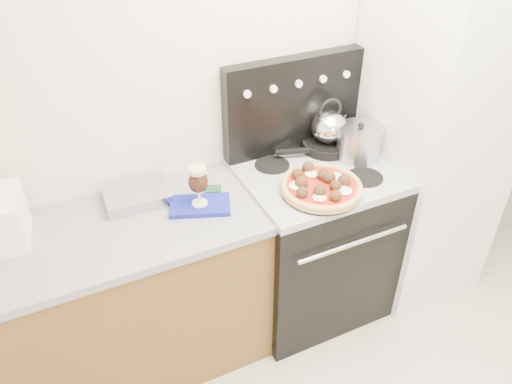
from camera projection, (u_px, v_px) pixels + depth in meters
room_shell at (444, 224)px, 1.64m from camera, size 3.52×3.01×2.52m
base_cabinet at (112, 307)px, 2.41m from camera, size 1.45×0.60×0.86m
countertop at (95, 236)px, 2.15m from camera, size 1.48×0.63×0.04m
stove_body at (311, 244)px, 2.78m from camera, size 0.76×0.65×0.88m
cooktop at (317, 175)px, 2.51m from camera, size 0.76×0.65×0.04m
backguard at (293, 104)px, 2.56m from camera, size 0.76×0.08×0.50m
fridge at (431, 139)px, 2.71m from camera, size 0.64×0.68×1.90m
foil_sheet at (137, 196)px, 2.32m from camera, size 0.31×0.23×0.06m
oven_mitt at (200, 206)px, 2.28m from camera, size 0.31×0.24×0.02m
beer_glass at (198, 186)px, 2.22m from camera, size 0.10×0.10×0.20m
pizza_pan at (321, 191)px, 2.35m from camera, size 0.47×0.47×0.01m
pizza at (322, 185)px, 2.33m from camera, size 0.47×0.47×0.05m
skillet at (327, 145)px, 2.67m from camera, size 0.33×0.33×0.05m
tea_kettle at (329, 124)px, 2.60m from camera, size 0.21×0.21×0.21m
stock_pot at (359, 143)px, 2.57m from camera, size 0.24×0.24×0.16m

